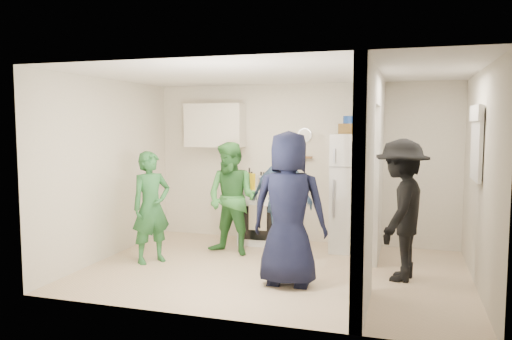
{
  "coord_description": "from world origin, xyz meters",
  "views": [
    {
      "loc": [
        1.6,
        -6.06,
        1.88
      ],
      "look_at": [
        -0.36,
        0.4,
        1.25
      ],
      "focal_mm": 35.0,
      "sensor_mm": 36.0,
      "label": 1
    }
  ],
  "objects_px": {
    "fridge": "(356,193)",
    "person_green_center": "(232,199)",
    "stove": "(264,216)",
    "person_green_left": "(151,207)",
    "yellow_cup_stack_top": "(373,125)",
    "blue_bowl": "(351,120)",
    "person_navy": "(289,209)",
    "person_denim": "(281,201)",
    "wicker_basket": "(351,129)",
    "person_nook": "(401,210)"
  },
  "relations": [
    {
      "from": "fridge",
      "to": "person_green_center",
      "type": "height_order",
      "value": "fridge"
    },
    {
      "from": "stove",
      "to": "person_green_left",
      "type": "xyz_separation_m",
      "value": [
        -1.16,
        -1.48,
        0.32
      ]
    },
    {
      "from": "yellow_cup_stack_top",
      "to": "person_green_left",
      "type": "bearing_deg",
      "value": -154.4
    },
    {
      "from": "blue_bowl",
      "to": "person_navy",
      "type": "height_order",
      "value": "blue_bowl"
    },
    {
      "from": "blue_bowl",
      "to": "person_denim",
      "type": "xyz_separation_m",
      "value": [
        -0.82,
        -0.95,
        -1.1
      ]
    },
    {
      "from": "yellow_cup_stack_top",
      "to": "person_denim",
      "type": "xyz_separation_m",
      "value": [
        -1.14,
        -0.8,
        -1.02
      ]
    },
    {
      "from": "fridge",
      "to": "yellow_cup_stack_top",
      "type": "bearing_deg",
      "value": -24.44
    },
    {
      "from": "stove",
      "to": "wicker_basket",
      "type": "bearing_deg",
      "value": 0.86
    },
    {
      "from": "stove",
      "to": "yellow_cup_stack_top",
      "type": "bearing_deg",
      "value": -4.51
    },
    {
      "from": "stove",
      "to": "blue_bowl",
      "type": "height_order",
      "value": "blue_bowl"
    },
    {
      "from": "person_navy",
      "to": "person_green_center",
      "type": "bearing_deg",
      "value": -46.21
    },
    {
      "from": "person_denim",
      "to": "blue_bowl",
      "type": "bearing_deg",
      "value": 70.07
    },
    {
      "from": "yellow_cup_stack_top",
      "to": "wicker_basket",
      "type": "bearing_deg",
      "value": 154.89
    },
    {
      "from": "stove",
      "to": "person_nook",
      "type": "relative_size",
      "value": 0.51
    },
    {
      "from": "blue_bowl",
      "to": "person_green_center",
      "type": "height_order",
      "value": "blue_bowl"
    },
    {
      "from": "fridge",
      "to": "person_nook",
      "type": "bearing_deg",
      "value": -62.4
    },
    {
      "from": "person_green_center",
      "to": "person_navy",
      "type": "bearing_deg",
      "value": -32.88
    },
    {
      "from": "yellow_cup_stack_top",
      "to": "person_navy",
      "type": "relative_size",
      "value": 0.14
    },
    {
      "from": "stove",
      "to": "fridge",
      "type": "height_order",
      "value": "fridge"
    },
    {
      "from": "person_navy",
      "to": "person_nook",
      "type": "bearing_deg",
      "value": -154.48
    },
    {
      "from": "fridge",
      "to": "wicker_basket",
      "type": "xyz_separation_m",
      "value": [
        -0.1,
        0.05,
        0.94
      ]
    },
    {
      "from": "blue_bowl",
      "to": "person_nook",
      "type": "distance_m",
      "value": 1.84
    },
    {
      "from": "fridge",
      "to": "blue_bowl",
      "type": "distance_m",
      "value": 1.08
    },
    {
      "from": "person_green_left",
      "to": "person_navy",
      "type": "height_order",
      "value": "person_navy"
    },
    {
      "from": "yellow_cup_stack_top",
      "to": "person_green_left",
      "type": "xyz_separation_m",
      "value": [
        -2.81,
        -1.35,
        -1.1
      ]
    },
    {
      "from": "yellow_cup_stack_top",
      "to": "person_green_left",
      "type": "relative_size",
      "value": 0.17
    },
    {
      "from": "person_green_left",
      "to": "fridge",
      "type": "bearing_deg",
      "value": -25.29
    },
    {
      "from": "blue_bowl",
      "to": "person_green_left",
      "type": "bearing_deg",
      "value": -148.99
    },
    {
      "from": "fridge",
      "to": "yellow_cup_stack_top",
      "type": "relative_size",
      "value": 6.92
    },
    {
      "from": "fridge",
      "to": "person_denim",
      "type": "distance_m",
      "value": 1.29
    },
    {
      "from": "fridge",
      "to": "person_navy",
      "type": "height_order",
      "value": "person_navy"
    },
    {
      "from": "stove",
      "to": "yellow_cup_stack_top",
      "type": "height_order",
      "value": "yellow_cup_stack_top"
    },
    {
      "from": "blue_bowl",
      "to": "person_green_center",
      "type": "bearing_deg",
      "value": -153.77
    },
    {
      "from": "yellow_cup_stack_top",
      "to": "fridge",
      "type": "bearing_deg",
      "value": 155.56
    },
    {
      "from": "fridge",
      "to": "person_green_center",
      "type": "bearing_deg",
      "value": -156.54
    },
    {
      "from": "fridge",
      "to": "blue_bowl",
      "type": "xyz_separation_m",
      "value": [
        -0.1,
        0.05,
        1.07
      ]
    },
    {
      "from": "wicker_basket",
      "to": "person_denim",
      "type": "xyz_separation_m",
      "value": [
        -0.82,
        -0.95,
        -0.97
      ]
    },
    {
      "from": "blue_bowl",
      "to": "person_green_center",
      "type": "relative_size",
      "value": 0.15
    },
    {
      "from": "wicker_basket",
      "to": "yellow_cup_stack_top",
      "type": "height_order",
      "value": "yellow_cup_stack_top"
    },
    {
      "from": "person_green_left",
      "to": "yellow_cup_stack_top",
      "type": "bearing_deg",
      "value": -28.87
    },
    {
      "from": "fridge",
      "to": "blue_bowl",
      "type": "bearing_deg",
      "value": 153.43
    },
    {
      "from": "stove",
      "to": "fridge",
      "type": "bearing_deg",
      "value": -1.2
    },
    {
      "from": "person_green_left",
      "to": "person_green_center",
      "type": "height_order",
      "value": "person_green_center"
    },
    {
      "from": "blue_bowl",
      "to": "yellow_cup_stack_top",
      "type": "height_order",
      "value": "blue_bowl"
    },
    {
      "from": "fridge",
      "to": "wicker_basket",
      "type": "bearing_deg",
      "value": 153.43
    },
    {
      "from": "stove",
      "to": "person_green_center",
      "type": "xyz_separation_m",
      "value": [
        -0.26,
        -0.76,
        0.37
      ]
    },
    {
      "from": "wicker_basket",
      "to": "blue_bowl",
      "type": "height_order",
      "value": "blue_bowl"
    },
    {
      "from": "person_denim",
      "to": "person_nook",
      "type": "relative_size",
      "value": 0.98
    },
    {
      "from": "blue_bowl",
      "to": "stove",
      "type": "bearing_deg",
      "value": -179.14
    },
    {
      "from": "person_navy",
      "to": "person_denim",
      "type": "bearing_deg",
      "value": -71.43
    }
  ]
}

